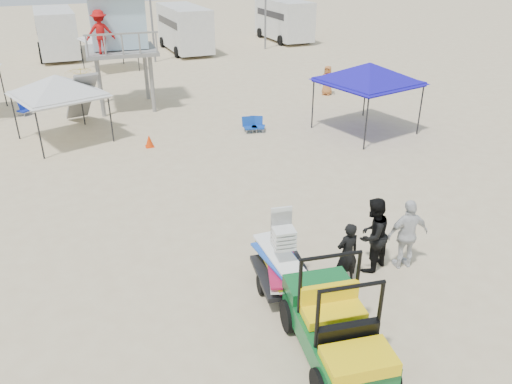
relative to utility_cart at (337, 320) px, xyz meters
name	(u,v)px	position (x,y,z in m)	size (l,w,h in m)	color
ground	(287,301)	(-0.08, 1.92, -0.95)	(140.00, 140.00, 0.00)	beige
utility_cart	(337,320)	(0.00, 0.00, 0.00)	(1.74, 2.85, 2.03)	#0E5B25
surf_trailer	(283,262)	(0.01, 2.34, -0.18)	(1.44, 2.28, 1.87)	black
man_left	(347,254)	(1.52, 2.04, -0.15)	(0.58, 0.38, 1.60)	black
man_mid	(372,235)	(2.37, 2.29, 0.02)	(0.94, 0.73, 1.93)	black
man_right	(407,234)	(3.22, 2.04, -0.03)	(1.08, 0.45, 1.84)	silver
lifeguard_tower	(116,27)	(-0.85, 18.83, 2.90)	(3.48, 3.48, 5.16)	gray
canopy_blue	(370,66)	(8.09, 11.08, 1.86)	(3.94, 3.94, 3.36)	black
canopy_white_a	(55,78)	(-3.93, 14.87, 1.63)	(3.78, 3.78, 3.13)	black
canopy_white_c	(107,29)	(-0.26, 27.54, 1.60)	(3.40, 3.40, 3.10)	black
umbrella_b	(83,83)	(-2.55, 21.21, -0.14)	(1.77, 1.80, 1.62)	gold
cone_near	(149,141)	(-0.90, 12.77, -0.70)	(0.34, 0.34, 0.50)	#F03907
beach_chair_a	(24,108)	(-5.48, 19.37, -0.63)	(0.73, 0.84, 0.64)	#0E2298
beach_chair_b	(249,125)	(3.48, 12.94, -0.63)	(0.61, 0.66, 0.64)	#0E399A
beach_chair_c	(257,124)	(3.84, 12.88, -0.63)	(0.71, 0.80, 0.64)	#0F3DA9
rv_mid_left	(56,31)	(-3.08, 33.41, 0.85)	(2.65, 6.50, 3.25)	silver
rv_mid_right	(184,27)	(5.92, 31.91, 0.85)	(2.64, 7.00, 3.25)	silver
rv_far_right	(284,18)	(14.92, 33.41, 0.85)	(2.64, 6.60, 3.25)	silver
light_pole_left	(150,1)	(2.92, 28.92, 3.05)	(0.14, 0.14, 8.00)	slate
distant_beachgoers	(84,89)	(-2.63, 19.85, -0.13)	(18.64, 5.63, 1.68)	#BD6E36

